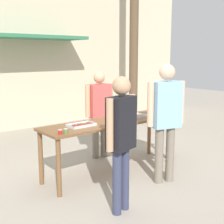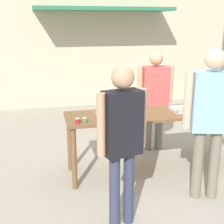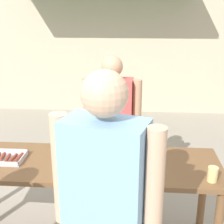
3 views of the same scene
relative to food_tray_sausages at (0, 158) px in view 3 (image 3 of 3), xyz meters
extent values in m
cube|color=brown|center=(0.61, 0.01, -0.03)|extent=(2.49, 0.68, 0.04)
cylinder|color=brown|center=(1.79, 0.29, -0.48)|extent=(0.07, 0.07, 0.85)
cube|color=silver|center=(0.00, 0.12, 0.01)|extent=(0.42, 0.01, 0.03)
cube|color=silver|center=(0.21, 0.00, 0.01)|extent=(0.01, 0.24, 0.03)
cylinder|color=brown|center=(0.02, 0.00, 0.01)|extent=(0.04, 0.12, 0.03)
cylinder|color=brown|center=(0.07, -0.01, 0.01)|extent=(0.04, 0.13, 0.03)
cylinder|color=brown|center=(0.12, 0.00, 0.01)|extent=(0.04, 0.13, 0.03)
cylinder|color=brown|center=(0.17, 0.01, 0.01)|extent=(0.04, 0.14, 0.03)
cube|color=silver|center=(1.10, 0.00, -0.01)|extent=(0.43, 0.30, 0.01)
cube|color=silver|center=(1.10, -0.15, 0.01)|extent=(0.43, 0.01, 0.03)
cube|color=silver|center=(1.10, 0.15, 0.01)|extent=(0.43, 0.01, 0.03)
cube|color=silver|center=(0.89, 0.00, 0.01)|extent=(0.01, 0.30, 0.03)
cube|color=silver|center=(1.31, 0.00, 0.01)|extent=(0.01, 0.30, 0.03)
ellipsoid|color=beige|center=(0.94, 0.01, 0.01)|extent=(0.07, 0.11, 0.04)
ellipsoid|color=beige|center=(1.00, 0.00, 0.01)|extent=(0.07, 0.12, 0.04)
ellipsoid|color=beige|center=(1.07, -0.01, 0.02)|extent=(0.06, 0.11, 0.04)
ellipsoid|color=beige|center=(1.13, 0.01, 0.02)|extent=(0.07, 0.11, 0.04)
ellipsoid|color=beige|center=(1.20, 0.01, 0.01)|extent=(0.04, 0.09, 0.04)
ellipsoid|color=beige|center=(1.27, 0.00, 0.01)|extent=(0.06, 0.09, 0.04)
cylinder|color=#DBC67A|center=(1.72, -0.22, 0.04)|extent=(0.08, 0.08, 0.11)
cylinder|color=#756B5B|center=(0.81, 0.75, -0.51)|extent=(0.13, 0.13, 0.80)
cylinder|color=#756B5B|center=(0.99, 0.74, -0.51)|extent=(0.13, 0.13, 0.80)
cube|color=#C64C47|center=(0.90, 0.75, 0.21)|extent=(0.43, 0.26, 0.63)
sphere|color=tan|center=(0.90, 0.75, 0.65)|extent=(0.22, 0.22, 0.22)
cylinder|color=tan|center=(0.65, 0.76, 0.23)|extent=(0.09, 0.09, 0.60)
cylinder|color=tan|center=(1.16, 0.73, 0.23)|extent=(0.09, 0.09, 0.60)
cube|color=#84B2DB|center=(0.98, -0.84, 0.33)|extent=(0.49, 0.36, 0.70)
sphere|color=#DBAD89|center=(0.98, -0.84, 0.82)|extent=(0.24, 0.24, 0.24)
cylinder|color=#DBAD89|center=(1.24, -0.92, 0.35)|extent=(0.10, 0.10, 0.67)
cylinder|color=#DBAD89|center=(0.72, -0.76, 0.35)|extent=(0.10, 0.10, 0.67)
camera|label=1|loc=(-2.58, -3.94, 1.08)|focal=50.00mm
camera|label=2|loc=(-0.94, -3.96, 1.23)|focal=50.00mm
camera|label=3|loc=(1.13, -2.29, 1.23)|focal=50.00mm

